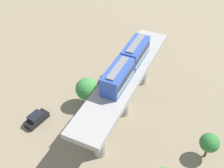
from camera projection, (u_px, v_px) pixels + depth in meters
ground_plane at (123, 113)px, 47.49m from camera, size 120.00×120.00×0.00m
viaduct at (125, 85)px, 43.38m from camera, size 5.20×28.00×8.50m
train at (127, 64)px, 41.46m from camera, size 2.64×13.55×3.24m
parked_car_blue at (104, 83)px, 52.31m from camera, size 2.68×4.49×1.76m
parked_car_black at (36, 119)px, 45.43m from camera, size 2.51×4.45×1.76m
tree_near_viaduct at (209, 143)px, 38.72m from camera, size 2.81×2.81×4.59m
tree_far_corner at (87, 89)px, 46.91m from camera, size 3.90×3.90×5.47m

